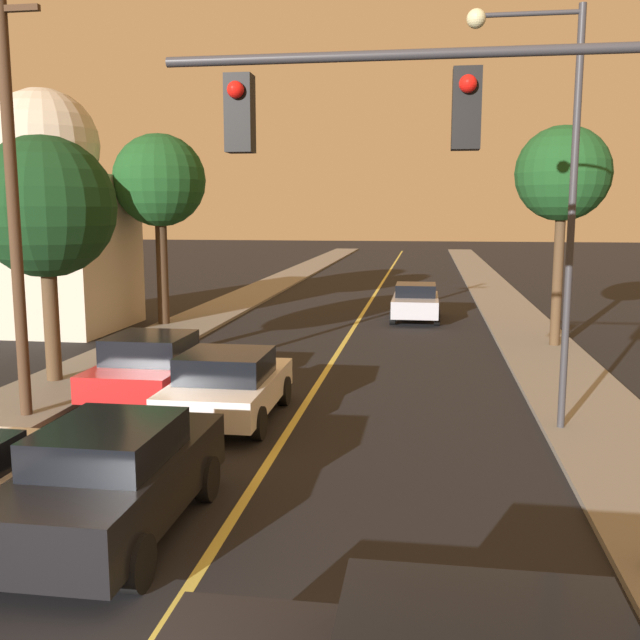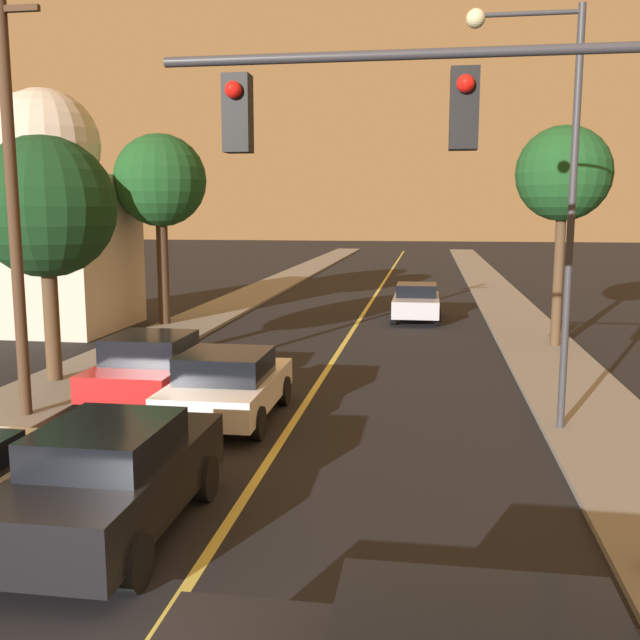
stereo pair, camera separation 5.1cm
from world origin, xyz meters
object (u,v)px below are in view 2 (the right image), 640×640
car_near_lane_front (113,477)px  tree_right_near (563,175)px  streetlamp_right (548,166)px  utility_pole_left (13,197)px  tree_left_near (160,182)px  car_outer_lane_second (153,365)px  car_far_oncoming (416,302)px  car_near_lane_second (228,385)px  traffic_signal_mast (498,186)px  tree_left_far (45,208)px  domed_building_left (49,222)px

car_near_lane_front → tree_right_near: tree_right_near is taller
streetlamp_right → tree_right_near: size_ratio=1.17×
car_near_lane_front → utility_pole_left: bearing=130.9°
streetlamp_right → utility_pole_left: size_ratio=0.92×
car_near_lane_front → tree_right_near: (8.14, 14.61, 4.60)m
car_near_lane_front → utility_pole_left: size_ratio=0.49×
streetlamp_right → tree_left_near: bearing=136.6°
car_outer_lane_second → car_far_oncoming: 14.34m
car_near_lane_second → car_far_oncoming: (3.65, 14.50, -0.01)m
tree_left_near → car_near_lane_second: bearing=-63.3°
traffic_signal_mast → tree_left_near: size_ratio=0.88×
car_outer_lane_second → tree_left_far: 4.80m
car_near_lane_front → car_outer_lane_second: car_near_lane_front is taller
car_near_lane_second → tree_left_far: size_ratio=0.67×
car_far_oncoming → domed_building_left: bearing=17.1°
streetlamp_right → tree_left_near: streetlamp_right is taller
car_far_oncoming → streetlamp_right: streetlamp_right is taller
car_near_lane_front → car_outer_lane_second: bearing=107.7°
traffic_signal_mast → tree_left_near: tree_left_near is taller
car_near_lane_second → car_near_lane_front: bearing=-90.0°
car_far_oncoming → tree_left_near: tree_left_near is taller
car_outer_lane_second → utility_pole_left: utility_pole_left is taller
car_near_lane_front → tree_left_near: bearing=108.8°
car_outer_lane_second → utility_pole_left: bearing=-134.4°
car_near_lane_second → tree_left_near: 13.67m
car_near_lane_front → traffic_signal_mast: traffic_signal_mast is taller
tree_left_near → streetlamp_right: bearing=-43.4°
car_near_lane_second → domed_building_left: 14.55m
streetlamp_right → tree_right_near: streetlamp_right is taller
car_near_lane_front → domed_building_left: 18.86m
tree_left_near → tree_right_near: (13.91, -2.37, 0.03)m
car_outer_lane_second → tree_left_near: (-3.57, 10.09, 4.61)m
car_near_lane_front → streetlamp_right: streetlamp_right is taller
car_far_oncoming → streetlamp_right: bearing=100.3°
car_near_lane_second → car_far_oncoming: bearing=75.9°
car_near_lane_front → car_outer_lane_second: (-2.20, 6.90, -0.04)m
utility_pole_left → tree_left_far: (-1.00, 2.98, -0.21)m
domed_building_left → tree_right_near: bearing=-4.1°
car_near_lane_second → tree_right_near: size_ratio=0.59×
traffic_signal_mast → domed_building_left: 21.62m
car_near_lane_second → streetlamp_right: size_ratio=0.51×
domed_building_left → car_outer_lane_second: bearing=-50.4°
traffic_signal_mast → utility_pole_left: (-9.06, 4.96, 0.00)m
car_near_lane_front → streetlamp_right: bearing=41.7°
utility_pole_left → tree_left_far: utility_pole_left is taller
car_far_oncoming → tree_right_near: size_ratio=0.59×
utility_pole_left → tree_right_near: bearing=38.3°
car_outer_lane_second → tree_left_near: 11.65m
tree_right_near → domed_building_left: (-17.79, 1.29, -1.48)m
car_near_lane_second → streetlamp_right: streetlamp_right is taller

